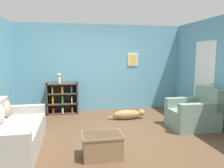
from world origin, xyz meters
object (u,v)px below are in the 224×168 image
bookshelf (63,98)px  dog (128,114)px  couch (9,133)px  vase (59,77)px  recliner_chair (194,114)px  coffee_table (102,145)px

bookshelf → dog: bearing=-28.8°
bookshelf → dog: (1.72, -0.95, -0.31)m
couch → vase: (0.79, 2.32, 0.75)m
bookshelf → recliner_chair: (3.06, -1.89, -0.10)m
vase → dog: bearing=-27.2°
coffee_table → dog: bearing=63.8°
recliner_chair → coffee_table: 2.57m
bookshelf → coffee_table: bookshelf is taller
couch → bookshelf: bearing=69.7°
dog → vase: size_ratio=3.50×
bookshelf → vase: (-0.08, -0.02, 0.62)m
recliner_chair → coffee_table: size_ratio=1.52×
bookshelf → vase: vase is taller
bookshelf → couch: bearing=-110.3°
recliner_chair → dog: bearing=144.9°
dog → vase: vase is taller
dog → bookshelf: bearing=151.2°
recliner_chair → coffee_table: (-2.33, -1.07, -0.12)m
coffee_table → dog: coffee_table is taller
coffee_table → vase: 3.16m
couch → coffee_table: (1.60, -0.62, -0.09)m
couch → dog: size_ratio=1.92×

